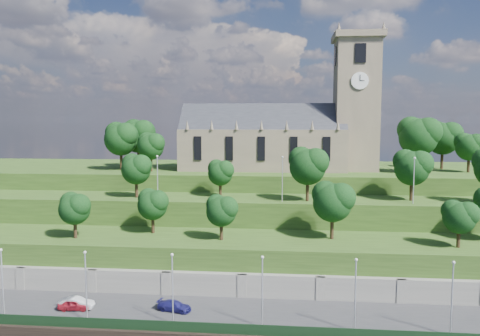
# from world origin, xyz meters

# --- Properties ---
(promenade) EXTENTS (160.00, 12.00, 2.00)m
(promenade) POSITION_xyz_m (0.00, 6.00, 1.00)
(promenade) COLOR #2D2D30
(promenade) RESTS_ON ground
(fence) EXTENTS (160.00, 0.10, 1.20)m
(fence) POSITION_xyz_m (0.00, 0.60, 2.60)
(fence) COLOR black
(fence) RESTS_ON promenade
(retaining_wall) EXTENTS (160.00, 2.10, 5.00)m
(retaining_wall) POSITION_xyz_m (0.00, 11.97, 2.50)
(retaining_wall) COLOR slate
(retaining_wall) RESTS_ON ground
(embankment_lower) EXTENTS (160.00, 12.00, 8.00)m
(embankment_lower) POSITION_xyz_m (0.00, 18.00, 4.00)
(embankment_lower) COLOR #284416
(embankment_lower) RESTS_ON ground
(embankment_upper) EXTENTS (160.00, 10.00, 12.00)m
(embankment_upper) POSITION_xyz_m (0.00, 29.00, 6.00)
(embankment_upper) COLOR #284416
(embankment_upper) RESTS_ON ground
(hilltop) EXTENTS (160.00, 32.00, 15.00)m
(hilltop) POSITION_xyz_m (0.00, 50.00, 7.50)
(hilltop) COLOR #284416
(hilltop) RESTS_ON ground
(church) EXTENTS (38.60, 12.35, 27.60)m
(church) POSITION_xyz_m (0.79, 45.98, 22.52)
(church) COLOR #6C5E4B
(church) RESTS_ON hilltop
(trees_lower) EXTENTS (64.18, 8.78, 8.24)m
(trees_lower) POSITION_xyz_m (3.30, 18.33, 12.90)
(trees_lower) COLOR black
(trees_lower) RESTS_ON embankment_lower
(trees_upper) EXTENTS (62.13, 7.98, 8.64)m
(trees_upper) POSITION_xyz_m (9.10, 27.90, 17.49)
(trees_upper) COLOR black
(trees_upper) RESTS_ON embankment_upper
(trees_hilltop) EXTENTS (72.61, 15.72, 10.47)m
(trees_hilltop) POSITION_xyz_m (0.82, 44.77, 21.46)
(trees_hilltop) COLOR black
(trees_hilltop) RESTS_ON hilltop
(lamp_posts_promenade) EXTENTS (60.36, 0.36, 8.16)m
(lamp_posts_promenade) POSITION_xyz_m (-2.00, 2.50, 6.69)
(lamp_posts_promenade) COLOR #B2B2B7
(lamp_posts_promenade) RESTS_ON promenade
(lamp_posts_upper) EXTENTS (40.36, 0.36, 7.22)m
(lamp_posts_upper) POSITION_xyz_m (-0.00, 26.00, 16.20)
(lamp_posts_upper) COLOR #B2B2B7
(lamp_posts_upper) RESTS_ON embankment_upper
(car_left) EXTENTS (3.98, 1.90, 1.31)m
(car_left) POSITION_xyz_m (-24.77, 5.31, 2.66)
(car_left) COLOR maroon
(car_left) RESTS_ON promenade
(car_middle) EXTENTS (4.26, 1.71, 1.38)m
(car_middle) POSITION_xyz_m (-24.70, 5.61, 2.69)
(car_middle) COLOR #ACADB0
(car_middle) RESTS_ON promenade
(car_right) EXTENTS (4.43, 2.57, 1.21)m
(car_right) POSITION_xyz_m (-12.70, 6.12, 2.60)
(car_right) COLOR navy
(car_right) RESTS_ON promenade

